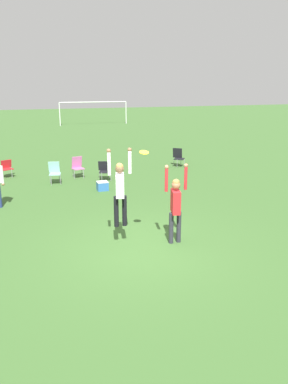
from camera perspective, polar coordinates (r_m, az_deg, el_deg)
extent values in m
plane|color=#3D662D|center=(9.61, -0.58, -8.29)|extent=(120.00, 120.00, 0.00)
cylinder|color=black|center=(9.42, -4.25, -3.00)|extent=(0.12, 0.12, 0.79)
cylinder|color=black|center=(9.48, -2.99, -2.86)|extent=(0.12, 0.12, 0.79)
cube|color=white|center=(9.25, -3.69, 1.03)|extent=(0.32, 0.52, 0.56)
sphere|color=brown|center=(9.16, -3.74, 3.53)|extent=(0.21, 0.21, 0.21)
sphere|color=olive|center=(9.15, -3.74, 3.89)|extent=(0.18, 0.18, 0.18)
cylinder|color=white|center=(9.06, -5.36, 4.40)|extent=(0.08, 0.08, 0.59)
sphere|color=brown|center=(9.00, -5.41, 6.25)|extent=(0.10, 0.10, 0.10)
cylinder|color=white|center=(9.20, -2.18, 4.64)|extent=(0.08, 0.08, 0.59)
sphere|color=brown|center=(9.15, -2.19, 6.46)|extent=(0.10, 0.10, 0.10)
cylinder|color=#2D2D38|center=(9.68, 4.16, -5.50)|extent=(0.12, 0.12, 0.82)
cylinder|color=#2D2D38|center=(9.76, 5.32, -5.34)|extent=(0.12, 0.12, 0.82)
cube|color=red|center=(9.49, 4.84, -1.45)|extent=(0.32, 0.52, 0.58)
sphere|color=#9E704C|center=(9.37, 4.90, 1.07)|extent=(0.22, 0.22, 0.22)
sphere|color=olive|center=(9.35, 4.91, 1.43)|extent=(0.19, 0.19, 0.19)
cylinder|color=red|center=(9.22, 3.43, 1.94)|extent=(0.08, 0.08, 0.62)
sphere|color=#9E704C|center=(9.15, 3.47, 3.82)|extent=(0.10, 0.10, 0.10)
cylinder|color=red|center=(9.44, 6.38, 2.20)|extent=(0.08, 0.08, 0.62)
sphere|color=#9E704C|center=(9.37, 6.44, 4.04)|extent=(0.10, 0.10, 0.10)
cylinder|color=yellow|center=(9.00, 0.01, 6.06)|extent=(0.23, 0.23, 0.07)
cylinder|color=gray|center=(18.73, 5.06, 4.34)|extent=(0.02, 0.02, 0.41)
cylinder|color=gray|center=(18.90, 6.16, 4.42)|extent=(0.02, 0.02, 0.41)
cylinder|color=gray|center=(19.08, 4.56, 4.57)|extent=(0.02, 0.02, 0.41)
cylinder|color=gray|center=(19.25, 5.64, 4.64)|extent=(0.02, 0.02, 0.41)
cube|color=black|center=(18.95, 5.37, 5.05)|extent=(0.65, 0.65, 0.04)
cube|color=black|center=(19.10, 5.12, 5.95)|extent=(0.44, 0.38, 0.50)
cylinder|color=gray|center=(17.52, -20.78, 2.54)|extent=(0.02, 0.02, 0.40)
cylinder|color=gray|center=(17.52, -19.49, 2.66)|extent=(0.02, 0.02, 0.40)
cylinder|color=gray|center=(17.91, -20.78, 2.81)|extent=(0.02, 0.02, 0.40)
cylinder|color=gray|center=(17.91, -19.51, 2.93)|extent=(0.02, 0.02, 0.40)
cube|color=#B21E23|center=(17.68, -20.19, 3.31)|extent=(0.61, 0.61, 0.04)
cube|color=#B21E23|center=(17.85, -20.26, 4.06)|extent=(0.47, 0.27, 0.35)
cylinder|color=gray|center=(15.72, -13.96, 1.75)|extent=(0.02, 0.02, 0.44)
cylinder|color=gray|center=(15.76, -12.59, 1.88)|extent=(0.02, 0.02, 0.44)
cylinder|color=gray|center=(16.09, -14.11, 2.06)|extent=(0.02, 0.02, 0.44)
cylinder|color=gray|center=(16.13, -12.77, 2.19)|extent=(0.02, 0.02, 0.44)
cube|color=#8CC6C1|center=(15.88, -13.40, 2.68)|extent=(0.53, 0.53, 0.04)
cube|color=#8CC6C1|center=(16.02, -13.55, 3.72)|extent=(0.46, 0.21, 0.47)
cylinder|color=gray|center=(16.59, -10.53, 2.67)|extent=(0.02, 0.02, 0.43)
cylinder|color=gray|center=(16.65, -9.21, 2.79)|extent=(0.02, 0.02, 0.43)
cylinder|color=gray|center=(16.96, -10.76, 2.95)|extent=(0.02, 0.02, 0.43)
cylinder|color=gray|center=(17.03, -9.46, 3.06)|extent=(0.02, 0.02, 0.43)
cube|color=#C666A3|center=(16.76, -10.02, 3.53)|extent=(0.55, 0.55, 0.04)
cube|color=#C666A3|center=(16.91, -10.19, 4.54)|extent=(0.47, 0.22, 0.49)
cylinder|color=gray|center=(15.96, -6.45, 2.25)|extent=(0.02, 0.02, 0.39)
cylinder|color=gray|center=(16.06, -5.08, 2.37)|extent=(0.02, 0.02, 0.39)
cylinder|color=gray|center=(16.34, -6.78, 2.55)|extent=(0.02, 0.02, 0.39)
cylinder|color=gray|center=(16.43, -5.44, 2.67)|extent=(0.02, 0.02, 0.39)
cube|color=black|center=(16.15, -5.95, 3.08)|extent=(0.60, 0.60, 0.04)
cube|color=black|center=(16.31, -6.16, 3.99)|extent=(0.47, 0.26, 0.41)
cylinder|color=white|center=(13.18, -20.81, 2.43)|extent=(0.08, 0.08, 0.62)
sphere|color=#9E704C|center=(13.25, -20.67, 1.13)|extent=(0.10, 0.10, 0.10)
cube|color=#336BB7|center=(14.66, -6.35, 0.89)|extent=(0.41, 0.38, 0.33)
cube|color=silver|center=(14.61, -6.38, 1.55)|extent=(0.42, 0.39, 0.02)
cylinder|color=white|center=(39.44, -12.72, 11.48)|extent=(0.10, 0.10, 2.30)
cylinder|color=white|center=(40.93, -2.76, 11.98)|extent=(0.10, 0.10, 2.30)
cylinder|color=white|center=(39.97, -7.71, 13.42)|extent=(7.00, 0.10, 0.10)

